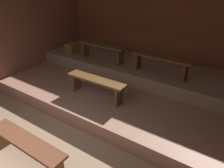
{
  "coord_description": "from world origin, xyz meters",
  "views": [
    {
      "loc": [
        2.57,
        -0.66,
        2.8
      ],
      "look_at": [
        0.07,
        3.04,
        0.52
      ],
      "focal_mm": 34.29,
      "sensor_mm": 36.0,
      "label": 1
    }
  ],
  "objects": [
    {
      "name": "platform_lower",
      "position": [
        0.0,
        3.45,
        0.16
      ],
      "size": [
        5.55,
        3.27,
        0.32
      ],
      "primitive_type": "cube",
      "color": "#A67460",
      "rests_on": "ground"
    },
    {
      "name": "platform_middle",
      "position": [
        0.0,
        4.29,
        0.48
      ],
      "size": [
        5.55,
        1.59,
        0.32
      ],
      "primitive_type": "cube",
      "color": "#A3816A",
      "rests_on": "platform_lower"
    },
    {
      "name": "wooden_crate_middle",
      "position": [
        -2.04,
        3.91,
        0.79
      ],
      "size": [
        0.3,
        0.3,
        0.3
      ],
      "primitive_type": "cube",
      "color": "brown",
      "rests_on": "platform_middle"
    },
    {
      "name": "bench_middle_right",
      "position": [
        0.87,
        3.94,
        1.0
      ],
      "size": [
        1.44,
        0.31,
        0.46
      ],
      "color": "brown",
      "rests_on": "platform_middle"
    },
    {
      "name": "ground",
      "position": [
        0.0,
        2.54,
        -0.04
      ],
      "size": [
        6.35,
        5.89,
        0.08
      ],
      "primitive_type": "cube",
      "color": "#9F8065"
    },
    {
      "name": "bench_lower_center",
      "position": [
        -0.07,
        2.64,
        0.68
      ],
      "size": [
        1.44,
        0.31,
        0.46
      ],
      "color": "brown",
      "rests_on": "platform_lower"
    },
    {
      "name": "wall_back",
      "position": [
        0.0,
        5.12,
        1.28
      ],
      "size": [
        6.35,
        0.06,
        2.56
      ],
      "primitive_type": "cube",
      "color": "brown",
      "rests_on": "ground"
    },
    {
      "name": "bench_floor_center",
      "position": [
        -0.04,
        0.74,
        0.37
      ],
      "size": [
        1.59,
        0.31,
        0.46
      ],
      "color": "brown",
      "rests_on": "ground"
    },
    {
      "name": "wall_left",
      "position": [
        -2.8,
        2.54,
        1.28
      ],
      "size": [
        0.06,
        5.89,
        2.56
      ],
      "primitive_type": "cube",
      "color": "brown",
      "rests_on": "ground"
    },
    {
      "name": "bench_middle_left",
      "position": [
        -0.87,
        3.94,
        1.0
      ],
      "size": [
        1.44,
        0.31,
        0.46
      ],
      "color": "brown",
      "rests_on": "platform_middle"
    }
  ]
}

